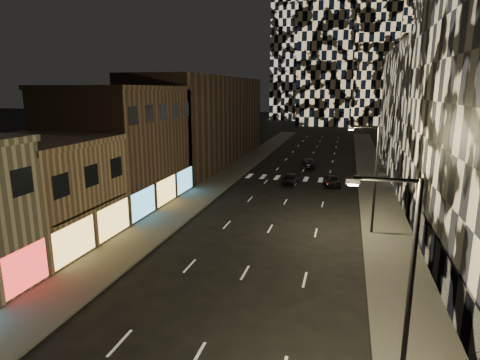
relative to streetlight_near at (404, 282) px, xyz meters
The scene contains 14 objects.
sidewalk_left 44.33m from the streetlight_near, 114.65° to the left, with size 4.00×120.00×0.15m, color #47443F.
sidewalk_right 40.38m from the streetlight_near, 87.64° to the left, with size 4.00×120.00×0.15m, color #47443F.
curb_left 43.50m from the streetlight_near, 112.12° to the left, with size 0.20×120.00×0.15m, color #4C4C47.
curb_right 40.35m from the streetlight_near, 90.65° to the left, with size 0.20×120.00×0.15m, color #4C4C47.
retail_tan 27.67m from the streetlight_near, 156.55° to the left, with size 10.00×10.00×8.00m, color #8B6E53.
retail_brown 34.58m from the streetlight_near, 137.17° to the left, with size 10.00×15.00×12.00m, color #4E382C.
retail_filler_left 56.09m from the streetlight_near, 116.89° to the left, with size 10.00×40.00×14.00m, color #4E382C.
midrise_base 15.51m from the streetlight_near, 74.78° to the left, with size 0.60×25.00×3.00m, color #383838.
midrise_filler_right 48.56m from the streetlight_near, 76.08° to the left, with size 16.00×40.00×18.00m, color #232326.
streetlight_near is the anchor object (origin of this frame).
streetlight_far 20.00m from the streetlight_near, 90.00° to the left, with size 2.55×0.25×9.00m.
car_dark_midlane 37.79m from the streetlight_near, 103.88° to the left, with size 1.66×4.13×1.41m, color black.
car_dark_oncoming 49.41m from the streetlight_near, 99.19° to the left, with size 2.04×5.02×1.46m, color black.
car_dark_rightlane 37.39m from the streetlight_near, 95.82° to the left, with size 2.03×4.39×1.22m, color black.
Camera 1 is at (6.11, -4.14, 12.05)m, focal length 30.00 mm.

